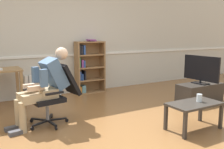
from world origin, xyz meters
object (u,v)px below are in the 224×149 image
tv_stand (200,93)px  drinking_glass (199,98)px  computer_mouse (1,69)px  radiator (43,86)px  person_seated (45,85)px  bookshelf (88,67)px  tv_screen (201,69)px  office_chair (56,91)px  coffee_table (194,107)px

tv_stand → drinking_glass: bearing=-140.0°
computer_mouse → drinking_glass: computer_mouse is taller
computer_mouse → radiator: bearing=29.7°
computer_mouse → person_seated: bearing=-67.7°
bookshelf → tv_screen: bookshelf is taller
radiator → office_chair: size_ratio=0.83×
drinking_glass → radiator: bearing=117.8°
drinking_glass → tv_screen: bearing=40.0°
computer_mouse → office_chair: (0.68, -1.18, -0.25)m
office_chair → radiator: bearing=164.5°
computer_mouse → radiator: 1.15m
computer_mouse → bookshelf: size_ratio=0.08×
coffee_table → bookshelf: bearing=98.2°
coffee_table → drinking_glass: size_ratio=6.87×
office_chair → person_seated: bearing=-90.0°
radiator → tv_stand: (2.75, -2.02, -0.07)m
radiator → person_seated: size_ratio=0.65×
office_chair → tv_stand: 3.00m
person_seated → tv_stand: size_ratio=1.23×
computer_mouse → coffee_table: 3.47m
coffee_table → drinking_glass: drinking_glass is taller
radiator → coffee_table: 3.35m
tv_screen → radiator: bearing=49.1°
computer_mouse → drinking_glass: (2.48, -2.49, -0.30)m
bookshelf → tv_stand: 2.60m
radiator → drinking_glass: drinking_glass is taller
office_chair → bookshelf: bearing=133.3°
office_chair → computer_mouse: bearing=-158.3°
tv_stand → tv_screen: bearing=4.6°
office_chair → tv_stand: (2.96, -0.33, -0.32)m
tv_screen → coffee_table: (-1.27, -0.98, -0.34)m
bookshelf → person_seated: size_ratio=1.06×
radiator → tv_stand: bearing=-36.3°
tv_screen → drinking_glass: 1.54m
computer_mouse → radiator: computer_mouse is taller
office_chair → tv_screen: tv_screen is taller
drinking_glass → person_seated: bearing=147.2°
radiator → coffee_table: (1.48, -3.00, 0.09)m
person_seated → coffee_table: 2.29m
radiator → tv_stand: size_ratio=0.80×
tv_screen → drinking_glass: (-1.17, -0.98, -0.22)m
tv_stand → coffee_table: size_ratio=1.22×
bookshelf → drinking_glass: bookshelf is taller
drinking_glass → bookshelf: bearing=100.3°
drinking_glass → office_chair: bearing=144.0°
tv_screen → computer_mouse: bearing=62.9°
tv_screen → drinking_glass: bearing=125.4°
tv_stand → coffee_table: (-1.27, -0.98, 0.16)m
computer_mouse → tv_screen: bearing=-22.5°
radiator → tv_stand: 3.41m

